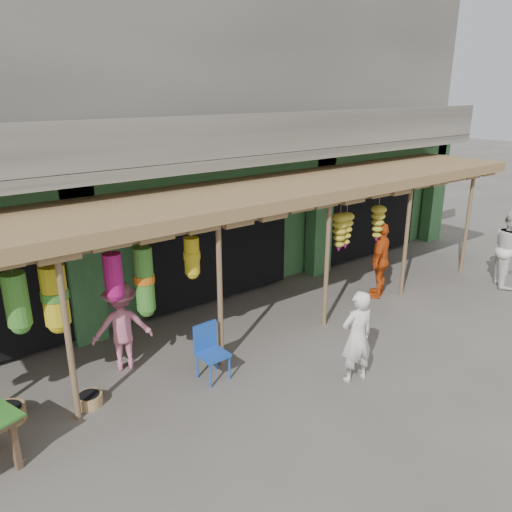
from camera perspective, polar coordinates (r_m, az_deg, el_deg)
ground at (r=9.86m, az=2.75°, el=-8.95°), size 80.00×80.00×0.00m
building at (r=12.88m, az=-11.47°, el=13.00°), size 16.40×6.80×7.00m
awning at (r=9.46m, az=-1.02°, el=6.53°), size 14.00×2.70×2.79m
blue_chair at (r=8.34m, az=-5.31°, el=-10.47°), size 0.46×0.47×0.93m
basket_mid at (r=8.35m, az=-26.58°, el=-15.90°), size 0.59×0.59×0.20m
basket_right at (r=8.25m, az=-18.50°, el=-15.32°), size 0.50×0.50×0.18m
person_front at (r=8.25m, az=11.47°, el=-9.03°), size 0.64×0.49×1.57m
person_right at (r=13.32m, az=27.03°, el=0.75°), size 1.14×1.14×1.86m
person_vendor at (r=11.60m, az=14.02°, el=-0.44°), size 1.11×0.84×1.75m
person_shopper at (r=8.74m, az=-15.09°, el=-7.74°), size 1.13×0.86×1.55m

